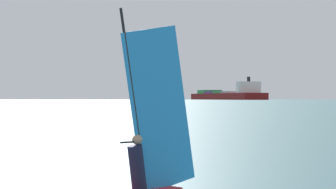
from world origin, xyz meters
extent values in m
plane|color=#386066|center=(0.00, 0.00, 0.00)|extent=(4000.00, 4000.00, 0.00)
cylinder|color=black|center=(2.27, -2.69, 2.05)|extent=(0.64, 0.51, 3.87)
cube|color=#268CD8|center=(2.85, -2.24, 1.86)|extent=(1.74, 1.35, 3.75)
cylinder|color=black|center=(2.60, -2.44, 1.16)|extent=(1.26, 0.97, 0.04)
cylinder|color=#191E38|center=(2.35, -2.63, 0.60)|extent=(0.56, 0.53, 0.99)
sphere|color=tan|center=(2.35, -2.63, 1.20)|extent=(0.22, 0.22, 0.22)
cube|color=maroon|center=(158.60, 856.24, 4.27)|extent=(70.77, 203.14, 8.53)
cube|color=silver|center=(173.81, 781.42, 15.56)|extent=(30.82, 15.67, 14.05)
cylinder|color=black|center=(173.81, 781.42, 25.58)|extent=(4.00, 4.00, 6.00)
cube|color=#99999E|center=(164.71, 826.18, 9.83)|extent=(33.26, 33.09, 2.60)
cube|color=#2D8C47|center=(158.51, 856.70, 9.83)|extent=(33.26, 33.09, 2.60)
cube|color=#59388C|center=(152.30, 887.22, 9.83)|extent=(33.26, 33.09, 2.60)
cube|color=#2D8C47|center=(146.10, 917.74, 11.13)|extent=(33.26, 33.09, 5.20)
cube|color=#756B56|center=(133.66, 1653.95, 17.00)|extent=(1008.83, 472.39, 34.01)
camera|label=1|loc=(1.75, -16.65, 2.09)|focal=70.04mm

